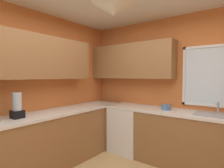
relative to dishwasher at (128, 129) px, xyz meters
name	(u,v)px	position (x,y,z in m)	size (l,w,h in m)	color
room_shell	(114,57)	(0.46, -1.09, 1.32)	(3.67, 3.92, 2.65)	#D17238
counter_run_left	(37,144)	(-0.66, -1.56, 0.02)	(0.65, 3.53, 0.91)	olive
counter_run_back	(180,138)	(1.01, 0.03, 0.02)	(2.76, 0.65, 0.91)	olive
dishwasher	(128,129)	(0.00, 0.00, 0.00)	(0.60, 0.60, 0.87)	white
sink_assembly	(217,115)	(1.53, 0.04, 0.49)	(0.60, 0.40, 0.19)	#9EA0A5
bowl	(166,107)	(0.77, 0.03, 0.52)	(0.17, 0.17, 0.09)	#4C7099
blender_appliance	(17,107)	(-0.66, -1.84, 0.64)	(0.15, 0.15, 0.36)	black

